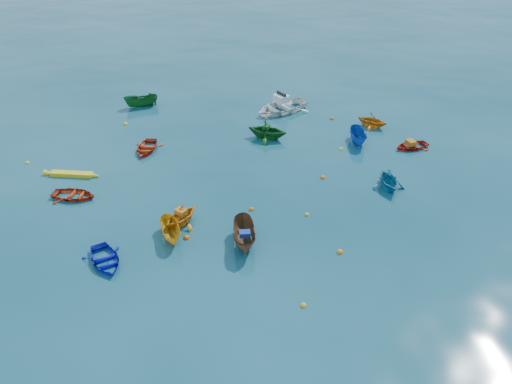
{
  "coord_description": "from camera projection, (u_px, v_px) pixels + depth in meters",
  "views": [
    {
      "loc": [
        2.67,
        -22.18,
        17.36
      ],
      "look_at": [
        0.0,
        5.0,
        0.4
      ],
      "focal_mm": 35.0,
      "sensor_mm": 36.0,
      "label": 1
    }
  ],
  "objects": [
    {
      "name": "buoy_ye_a",
      "position": [
        303.0,
        306.0,
        24.04
      ],
      "size": [
        0.32,
        0.32,
        0.32
      ],
      "primitive_type": "sphere",
      "color": "gold",
      "rests_on": "ground"
    },
    {
      "name": "kayak_yellow",
      "position": [
        72.0,
        176.0,
        34.72
      ],
      "size": [
        3.67,
        0.54,
        0.36
      ],
      "primitive_type": null,
      "rotation": [
        0.0,
        0.0,
        1.57
      ],
      "color": "yellow",
      "rests_on": "ground"
    },
    {
      "name": "buoy_ye_e",
      "position": [
        341.0,
        149.0,
        38.15
      ],
      "size": [
        0.35,
        0.35,
        0.35
      ],
      "primitive_type": "sphere",
      "color": "yellow",
      "rests_on": "ground"
    },
    {
      "name": "buoy_or_d",
      "position": [
        323.0,
        178.0,
        34.47
      ],
      "size": [
        0.36,
        0.36,
        0.36
      ],
      "primitive_type": "sphere",
      "color": "orange",
      "rests_on": "ground"
    },
    {
      "name": "buoy_ye_b",
      "position": [
        27.0,
        163.0,
        36.31
      ],
      "size": [
        0.31,
        0.31,
        0.31
      ],
      "primitive_type": "sphere",
      "color": "yellow",
      "rests_on": "ground"
    },
    {
      "name": "dinghy_blue_sw",
      "position": [
        106.0,
        263.0,
        26.78
      ],
      "size": [
        3.42,
        3.61,
        0.61
      ],
      "primitive_type": "imported",
      "rotation": [
        0.0,
        0.0,
        0.63
      ],
      "color": "#0E11B6",
      "rests_on": "ground"
    },
    {
      "name": "motorboat_white",
      "position": [
        281.0,
        111.0,
        44.57
      ],
      "size": [
        6.22,
        6.11,
        1.66
      ],
      "primitive_type": "imported",
      "rotation": [
        0.0,
        0.0,
        -0.84
      ],
      "color": "white",
      "rests_on": "ground"
    },
    {
      "name": "dinghy_green_n",
      "position": [
        267.0,
        138.0,
        39.82
      ],
      "size": [
        3.68,
        3.35,
        1.65
      ],
      "primitive_type": "imported",
      "rotation": [
        0.0,
        0.0,
        1.34
      ],
      "color": "#13541B",
      "rests_on": "ground"
    },
    {
      "name": "dinghy_orange_far",
      "position": [
        371.0,
        126.0,
        41.77
      ],
      "size": [
        3.23,
        3.08,
        1.32
      ],
      "primitive_type": "imported",
      "rotation": [
        0.0,
        0.0,
        1.09
      ],
      "color": "#C57012",
      "rests_on": "ground"
    },
    {
      "name": "tarp_green_b",
      "position": [
        266.0,
        127.0,
        39.34
      ],
      "size": [
        0.57,
        0.68,
        0.29
      ],
      "primitive_type": "cube",
      "rotation": [
        0.0,
        0.0,
        1.34
      ],
      "color": "#134C16",
      "rests_on": "dinghy_green_n"
    },
    {
      "name": "dinghy_red_far",
      "position": [
        147.0,
        150.0,
        38.03
      ],
      "size": [
        2.17,
        3.01,
        0.62
      ],
      "primitive_type": "imported",
      "rotation": [
        0.0,
        0.0,
        0.01
      ],
      "color": "red",
      "rests_on": "ground"
    },
    {
      "name": "buoy_or_a",
      "position": [
        187.0,
        238.0,
        28.63
      ],
      "size": [
        0.37,
        0.37,
        0.37
      ],
      "primitive_type": "sphere",
      "color": "#E04E0C",
      "rests_on": "ground"
    },
    {
      "name": "sampan_green_far",
      "position": [
        142.0,
        106.0,
        45.48
      ],
      "size": [
        3.25,
        2.31,
        1.18
      ],
      "primitive_type": "imported",
      "rotation": [
        0.0,
        0.0,
        -1.14
      ],
      "color": "#13531C",
      "rests_on": "ground"
    },
    {
      "name": "dinghy_orange_w",
      "position": [
        182.0,
        223.0,
        29.87
      ],
      "size": [
        3.16,
        3.29,
        1.33
      ],
      "primitive_type": "imported",
      "rotation": [
        0.0,
        0.0,
        -0.53
      ],
      "color": "orange",
      "rests_on": "ground"
    },
    {
      "name": "tarp_orange_b",
      "position": [
        411.0,
        143.0,
        38.14
      ],
      "size": [
        0.8,
        0.88,
        0.35
      ],
      "primitive_type": "cube",
      "rotation": [
        0.0,
        0.0,
        -1.14
      ],
      "color": "#C76D14",
      "rests_on": "dinghy_red_ne"
    },
    {
      "name": "dinghy_cyan_se",
      "position": [
        387.0,
        187.0,
        33.43
      ],
      "size": [
        2.75,
        3.03,
        1.37
      ],
      "primitive_type": "imported",
      "rotation": [
        0.0,
        0.0,
        0.21
      ],
      "color": "#176C91",
      "rests_on": "ground"
    },
    {
      "name": "buoy_or_c",
      "position": [
        251.0,
        210.0,
        31.12
      ],
      "size": [
        0.33,
        0.33,
        0.33
      ],
      "primitive_type": "sphere",
      "color": "#DC5E0B",
      "rests_on": "ground"
    },
    {
      "name": "buoy_ye_c",
      "position": [
        307.0,
        215.0,
        30.63
      ],
      "size": [
        0.3,
        0.3,
        0.3
      ],
      "primitive_type": "sphere",
      "color": "gold",
      "rests_on": "ground"
    },
    {
      "name": "sampan_brown_mid",
      "position": [
        245.0,
        243.0,
        28.21
      ],
      "size": [
        1.83,
        3.51,
        1.29
      ],
      "primitive_type": "imported",
      "rotation": [
        0.0,
        0.0,
        0.18
      ],
      "color": "brown",
      "rests_on": "ground"
    },
    {
      "name": "buoy_ye_d",
      "position": [
        126.0,
        124.0,
        42.13
      ],
      "size": [
        0.38,
        0.38,
        0.38
      ],
      "primitive_type": "sphere",
      "color": "yellow",
      "rests_on": "ground"
    },
    {
      "name": "buoy_or_e",
      "position": [
        332.0,
        119.0,
        43.07
      ],
      "size": [
        0.37,
        0.37,
        0.37
      ],
      "primitive_type": "sphere",
      "color": "#E25C0C",
      "rests_on": "ground"
    },
    {
      "name": "tarp_blue_a",
      "position": [
        245.0,
        234.0,
        27.67
      ],
      "size": [
        0.68,
        0.56,
        0.3
      ],
      "primitive_type": "cube",
      "rotation": [
        0.0,
        0.0,
        0.18
      ],
      "color": "navy",
      "rests_on": "sampan_brown_mid"
    },
    {
      "name": "dinghy_red_ne",
      "position": [
        411.0,
        148.0,
        38.4
      ],
      "size": [
        3.26,
        2.89,
        0.56
      ],
      "primitive_type": "imported",
      "rotation": [
        0.0,
        0.0,
        -1.14
      ],
      "color": "#B21E0E",
      "rests_on": "ground"
    },
    {
      "name": "tarp_orange_a",
      "position": [
        181.0,
        212.0,
        29.47
      ],
      "size": [
        0.8,
        0.74,
        0.31
      ],
      "primitive_type": "cube",
      "rotation": [
        0.0,
        0.0,
        -0.53
      ],
      "color": "orange",
      "rests_on": "dinghy_orange_w"
    },
    {
      "name": "buoy_or_b",
      "position": [
        340.0,
        253.0,
        27.52
      ],
      "size": [
        0.37,
        0.37,
        0.37
      ],
      "primitive_type": "sphere",
      "color": "orange",
      "rests_on": "ground"
    },
    {
      "name": "sampan_blue_far",
      "position": [
        358.0,
        142.0,
        39.2
      ],
      "size": [
        1.43,
        3.06,
        1.14
      ],
      "primitive_type": "imported",
      "rotation": [
        0.0,
        0.0,
        0.11
      ],
      "color": "#0D40A4",
      "rests_on": "ground"
    },
    {
      "name": "dinghy_red_nw",
      "position": [
        74.0,
        198.0,
        32.32
      ],
      "size": [
        3.01,
        2.25,
        0.6
      ],
      "primitive_type": "imported",
      "rotation": [
        0.0,
        0.0,
        1.5
      ],
      "color": "#AE2F0E",
      "rests_on": "ground"
    },
    {
      "name": "ground",
      "position": [
        247.0,
        244.0,
        28.13
      ],
      "size": [
        160.0,
        160.0,
        0.0
      ],
      "primitive_type": "plane",
      "color": "#093948",
      "rests_on": "ground"
    },
    {
      "name": "sampan_yellow_mid",
      "position": [
        172.0,
        237.0,
        28.7
      ],
      "size": [
        2.05,
        2.9,
        1.05
      ],
      "primitive_type": "imported",
      "rotation": [
        0.0,
        0.0,
        0.42
      ],
      "color": "orange",
      "rests_on": "ground"
    }
  ]
}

